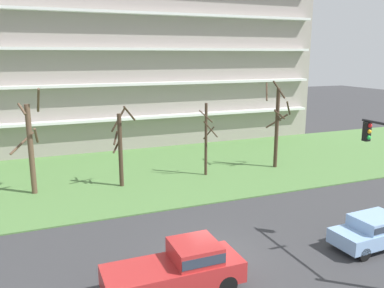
% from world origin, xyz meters
% --- Properties ---
extents(ground, '(160.00, 160.00, 0.00)m').
position_xyz_m(ground, '(0.00, 0.00, 0.00)').
color(ground, '#38383A').
extents(grass_lawn_strip, '(80.00, 16.00, 0.08)m').
position_xyz_m(grass_lawn_strip, '(0.00, 14.00, 0.04)').
color(grass_lawn_strip, '#547F42').
rests_on(grass_lawn_strip, ground).
extents(apartment_building, '(44.20, 13.13, 19.16)m').
position_xyz_m(apartment_building, '(0.00, 28.09, 9.58)').
color(apartment_building, '#9E938C').
rests_on(apartment_building, ground).
extents(tree_left, '(2.19, 2.06, 7.06)m').
position_xyz_m(tree_left, '(-7.38, 12.09, 3.33)').
color(tree_left, brown).
rests_on(tree_left, ground).
extents(tree_center, '(1.73, 1.78, 5.84)m').
position_xyz_m(tree_center, '(-1.68, 11.39, 2.92)').
color(tree_center, '#423023').
rests_on(tree_center, ground).
extents(tree_right, '(1.45, 1.45, 5.59)m').
position_xyz_m(tree_right, '(4.85, 11.55, 2.94)').
color(tree_right, '#423023').
rests_on(tree_right, ground).
extents(tree_far_right, '(2.59, 2.58, 7.13)m').
position_xyz_m(tree_far_right, '(11.00, 11.45, 3.69)').
color(tree_far_right, '#423023').
rests_on(tree_far_right, ground).
extents(sedan_blue_near_left, '(4.49, 2.03, 1.57)m').
position_xyz_m(sedan_blue_near_left, '(7.72, -2.00, 0.87)').
color(sedan_blue_near_left, '#8CB2E0').
rests_on(sedan_blue_near_left, ground).
extents(pickup_red_center_left, '(5.40, 2.01, 1.95)m').
position_xyz_m(pickup_red_center_left, '(-2.32, -2.00, 1.02)').
color(pickup_red_center_left, '#B22828').
rests_on(pickup_red_center_left, ground).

